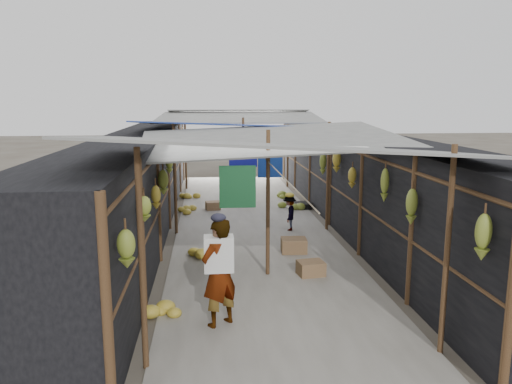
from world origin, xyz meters
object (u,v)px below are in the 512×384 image
object	(u,v)px
crate_near	(311,269)
vendor_elderly	(219,273)
shopper_blue	(244,182)
black_basin	(303,206)
vendor_seated	(289,213)

from	to	relation	value
crate_near	vendor_elderly	distance (m)	2.56
vendor_elderly	shopper_blue	world-z (taller)	vendor_elderly
black_basin	vendor_seated	xyz separation A→B (m)	(-0.82, -2.46, 0.35)
black_basin	shopper_blue	size ratio (longest dim) A/B	0.38
black_basin	vendor_elderly	world-z (taller)	vendor_elderly
crate_near	shopper_blue	xyz separation A→B (m)	(-0.77, 6.01, 0.59)
vendor_elderly	shopper_blue	bearing A→B (deg)	-133.24
vendor_elderly	vendor_seated	xyz separation A→B (m)	(1.79, 4.95, -0.34)
vendor_elderly	shopper_blue	distance (m)	7.90
shopper_blue	vendor_seated	world-z (taller)	shopper_blue
black_basin	shopper_blue	distance (m)	1.87
shopper_blue	crate_near	bearing A→B (deg)	-81.69
shopper_blue	vendor_seated	distance (m)	3.04
crate_near	vendor_seated	distance (m)	3.13
crate_near	shopper_blue	world-z (taller)	shopper_blue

